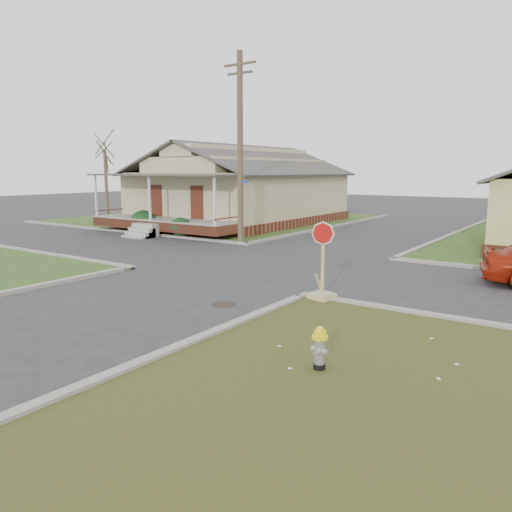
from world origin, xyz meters
The scene contains 11 objects.
ground centered at (0.00, 0.00, 0.00)m, with size 120.00×120.00×0.00m, color #2A2A2D.
verge_far_left centered at (-13.00, 18.00, 0.03)m, with size 19.00×19.00×0.05m, color #274719.
curbs centered at (0.00, 5.00, 0.00)m, with size 80.00×40.00×0.12m, color gray, non-canonical shape.
manhole centered at (2.20, -0.50, 0.01)m, with size 0.64×0.64×0.01m, color black.
corner_house centered at (-10.00, 16.68, 2.28)m, with size 10.10×15.50×5.30m.
utility_pole centered at (-4.20, 8.90, 4.66)m, with size 1.80×0.28×9.00m.
tree_far_left centered at (-18.00, 12.00, 2.50)m, with size 0.22×0.22×4.90m, color #423726.
fire_hydrant centered at (6.39, -3.08, 0.48)m, with size 0.29×0.29×0.78m.
stop_sign centered at (4.16, 1.36, 0.51)m, with size 0.61×0.59×2.14m.
hedge_left centered at (-11.39, 9.25, 0.64)m, with size 1.56×1.28×1.19m, color #133418.
hedge_right centered at (-8.07, 8.80, 0.57)m, with size 1.37×1.12×1.04m, color #133418.
Camera 1 is at (10.25, -10.60, 3.52)m, focal length 35.00 mm.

